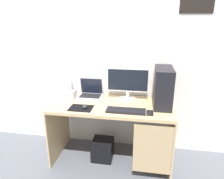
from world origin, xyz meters
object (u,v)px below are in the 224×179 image
object	(u,v)px
speaker	(70,88)
mouse_left	(85,106)
cell_phone	(150,113)
monitor	(128,83)
pc_tower	(163,87)
projector	(67,95)
subwoofer	(103,149)
laptop	(90,93)
keyboard	(126,111)

from	to	relation	value
speaker	mouse_left	world-z (taller)	speaker
mouse_left	cell_phone	size ratio (longest dim) A/B	0.74
monitor	pc_tower	bearing A→B (deg)	-16.62
mouse_left	projector	bearing A→B (deg)	140.43
speaker	subwoofer	xyz separation A→B (m)	(0.48, -0.27, -0.71)
speaker	projector	bearing A→B (deg)	-82.87
subwoofer	speaker	bearing A→B (deg)	151.07
speaker	pc_tower	bearing A→B (deg)	-8.76
pc_tower	mouse_left	distance (m)	0.90
laptop	projector	xyz separation A→B (m)	(-0.26, -0.13, 0.01)
monitor	laptop	xyz separation A→B (m)	(-0.48, 0.02, -0.16)
laptop	keyboard	bearing A→B (deg)	-38.63
pc_tower	speaker	xyz separation A→B (m)	(-1.17, 0.18, -0.13)
speaker	monitor	bearing A→B (deg)	-4.37
laptop	monitor	bearing A→B (deg)	-2.83
laptop	mouse_left	size ratio (longest dim) A/B	3.15
subwoofer	cell_phone	bearing A→B (deg)	-16.44
projector	cell_phone	distance (m)	1.05
speaker	keyboard	world-z (taller)	speaker
laptop	projector	world-z (taller)	laptop
keyboard	subwoofer	bearing A→B (deg)	151.06
pc_tower	subwoofer	xyz separation A→B (m)	(-0.68, -0.09, -0.83)
monitor	projector	world-z (taller)	monitor
projector	cell_phone	bearing A→B (deg)	-14.88
subwoofer	pc_tower	bearing A→B (deg)	7.23
mouse_left	monitor	bearing A→B (deg)	39.01
projector	keyboard	xyz separation A→B (m)	(0.76, -0.27, -0.04)
speaker	cell_phone	bearing A→B (deg)	-22.57
laptop	speaker	distance (m)	0.29
pc_tower	laptop	bearing A→B (deg)	170.67
cell_phone	subwoofer	bearing A→B (deg)	163.56
monitor	speaker	bearing A→B (deg)	175.63
pc_tower	cell_phone	bearing A→B (deg)	-118.54
pc_tower	cell_phone	xyz separation A→B (m)	(-0.14, -0.25, -0.21)
subwoofer	projector	bearing A→B (deg)	167.00
speaker	mouse_left	xyz separation A→B (m)	(0.32, -0.41, -0.07)
monitor	mouse_left	size ratio (longest dim) A/B	5.31
pc_tower	projector	xyz separation A→B (m)	(-1.15, 0.02, -0.17)
speaker	keyboard	distance (m)	0.89
pc_tower	keyboard	bearing A→B (deg)	-147.09
monitor	laptop	size ratio (longest dim) A/B	1.69
keyboard	subwoofer	xyz separation A→B (m)	(-0.30, 0.16, -0.63)
pc_tower	keyboard	xyz separation A→B (m)	(-0.39, -0.25, -0.21)
laptop	mouse_left	world-z (taller)	laptop
laptop	subwoofer	world-z (taller)	laptop
pc_tower	subwoofer	world-z (taller)	pc_tower
pc_tower	speaker	distance (m)	1.19
cell_phone	monitor	bearing A→B (deg)	126.32
laptop	keyboard	xyz separation A→B (m)	(0.50, -0.40, -0.03)
laptop	projector	bearing A→B (deg)	-154.52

